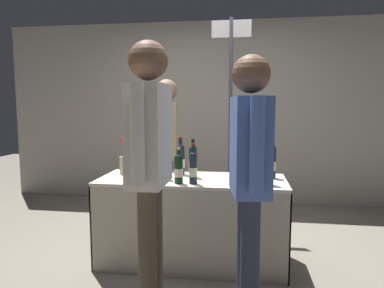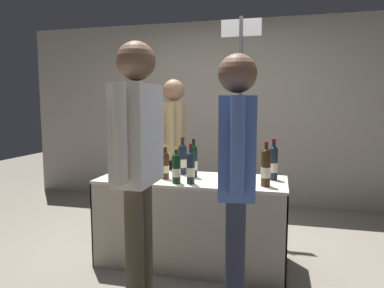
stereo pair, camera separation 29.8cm
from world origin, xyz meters
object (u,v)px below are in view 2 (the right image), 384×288
object	(u,v)px
featured_wine_bottle	(183,158)
taster_foreground_right	(138,154)
display_bottle_0	(157,158)
wine_glass_near_vendor	(233,170)
flower_vase	(128,160)
tasting_table	(192,205)
booth_signpost	(240,102)
vendor_presenter	(174,141)

from	to	relation	value
featured_wine_bottle	taster_foreground_right	bearing A→B (deg)	-91.00
display_bottle_0	wine_glass_near_vendor	size ratio (longest dim) A/B	2.23
flower_vase	taster_foreground_right	world-z (taller)	taster_foreground_right
tasting_table	display_bottle_0	bearing A→B (deg)	153.79
featured_wine_bottle	wine_glass_near_vendor	bearing A→B (deg)	-25.80
wine_glass_near_vendor	booth_signpost	size ratio (longest dim) A/B	0.06
display_bottle_0	wine_glass_near_vendor	xyz separation A→B (m)	(0.76, -0.27, -0.03)
booth_signpost	display_bottle_0	bearing A→B (deg)	-126.93
tasting_table	display_bottle_0	distance (m)	0.58
wine_glass_near_vendor	featured_wine_bottle	bearing A→B (deg)	154.20
display_bottle_0	flower_vase	distance (m)	0.26
taster_foreground_right	featured_wine_bottle	bearing A→B (deg)	-1.18
taster_foreground_right	display_bottle_0	bearing A→B (deg)	13.29
featured_wine_bottle	flower_vase	distance (m)	0.51
featured_wine_bottle	booth_signpost	distance (m)	1.15
wine_glass_near_vendor	booth_signpost	bearing A→B (deg)	93.98
vendor_presenter	display_bottle_0	bearing A→B (deg)	-12.26
flower_vase	display_bottle_0	bearing A→B (deg)	26.05
taster_foreground_right	booth_signpost	bearing A→B (deg)	-12.86
featured_wine_bottle	taster_foreground_right	xyz separation A→B (m)	(-0.02, -1.00, 0.18)
tasting_table	flower_vase	size ratio (longest dim) A/B	3.94
featured_wine_bottle	vendor_presenter	bearing A→B (deg)	114.84
featured_wine_bottle	wine_glass_near_vendor	distance (m)	0.56
booth_signpost	tasting_table	bearing A→B (deg)	-104.55
display_bottle_0	wine_glass_near_vendor	distance (m)	0.81
tasting_table	flower_vase	bearing A→B (deg)	172.93
vendor_presenter	booth_signpost	bearing A→B (deg)	112.72
wine_glass_near_vendor	flower_vase	world-z (taller)	flower_vase
featured_wine_bottle	flower_vase	world-z (taller)	flower_vase
featured_wine_bottle	display_bottle_0	size ratio (longest dim) A/B	1.05
tasting_table	featured_wine_bottle	size ratio (longest dim) A/B	4.74
taster_foreground_right	booth_signpost	size ratio (longest dim) A/B	0.76
wine_glass_near_vendor	taster_foreground_right	size ratio (longest dim) A/B	0.08
flower_vase	booth_signpost	bearing A→B (deg)	48.05
display_bottle_0	flower_vase	bearing A→B (deg)	-153.95
vendor_presenter	wine_glass_near_vendor	bearing A→B (deg)	34.65
vendor_presenter	booth_signpost	xyz separation A→B (m)	(0.66, 0.41, 0.42)
tasting_table	wine_glass_near_vendor	xyz separation A→B (m)	(0.37, -0.08, 0.35)
tasting_table	taster_foreground_right	bearing A→B (deg)	-100.17
display_bottle_0	wine_glass_near_vendor	bearing A→B (deg)	-19.49
taster_foreground_right	flower_vase	bearing A→B (deg)	27.79
featured_wine_bottle	display_bottle_0	xyz separation A→B (m)	(-0.26, 0.03, -0.01)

